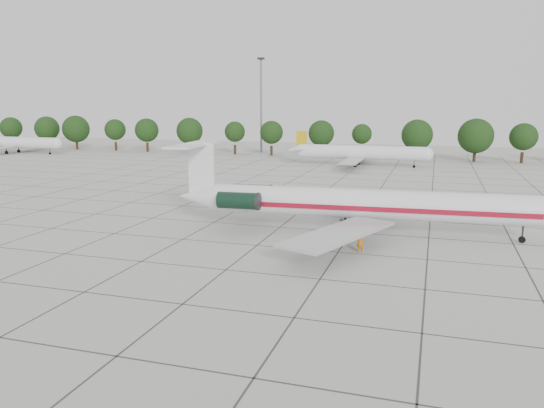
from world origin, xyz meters
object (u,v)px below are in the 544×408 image
object	(u,v)px
main_airliner	(349,203)
floodlight_mast	(261,100)
ground_crew	(360,242)
bg_airliner_a	(14,143)
bg_airliner_c	(360,153)

from	to	relation	value
main_airliner	floodlight_mast	xyz separation A→B (m)	(-37.74, 84.42, 10.98)
ground_crew	floodlight_mast	bearing A→B (deg)	-72.10
bg_airliner_a	ground_crew	bearing A→B (deg)	-33.85
ground_crew	floodlight_mast	xyz separation A→B (m)	(-39.94, 91.43, 13.32)
ground_crew	floodlight_mast	size ratio (longest dim) A/B	0.08
bg_airliner_c	floodlight_mast	bearing A→B (deg)	142.37
ground_crew	bg_airliner_c	distance (m)	68.55
main_airliner	floodlight_mast	world-z (taller)	floodlight_mast
bg_airliner_a	bg_airliner_c	size ratio (longest dim) A/B	1.00
main_airliner	bg_airliner_c	bearing A→B (deg)	92.80
bg_airliner_a	main_airliner	bearing A→B (deg)	-31.63
bg_airliner_a	floodlight_mast	size ratio (longest dim) A/B	1.11
ground_crew	main_airliner	bearing A→B (deg)	-78.25
main_airliner	bg_airliner_a	size ratio (longest dim) A/B	1.41
main_airliner	bg_airliner_c	size ratio (longest dim) A/B	1.41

